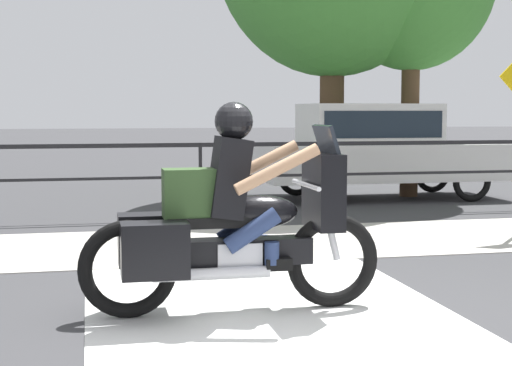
{
  "coord_description": "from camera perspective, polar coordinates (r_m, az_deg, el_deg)",
  "views": [
    {
      "loc": [
        -1.56,
        -5.41,
        1.55
      ],
      "look_at": [
        -0.02,
        1.75,
        0.86
      ],
      "focal_mm": 55.0,
      "sensor_mm": 36.0,
      "label": 1
    }
  ],
  "objects": [
    {
      "name": "crosswalk_band",
      "position": [
        5.59,
        2.18,
        -10.65
      ],
      "size": [
        2.76,
        6.0,
        0.01
      ],
      "primitive_type": "cube",
      "color": "silver",
      "rests_on": "ground"
    },
    {
      "name": "motorcycle",
      "position": [
        5.94,
        -1.94,
        -2.88
      ],
      "size": [
        2.32,
        0.76,
        1.6
      ],
      "rotation": [
        0.0,
        0.0,
        -0.0
      ],
      "color": "black",
      "rests_on": "ground"
    },
    {
      "name": "parked_car",
      "position": [
        13.7,
        8.71,
        2.73
      ],
      "size": [
        4.24,
        1.68,
        1.64
      ],
      "rotation": [
        0.0,
        0.0,
        0.01
      ],
      "color": "silver",
      "rests_on": "ground"
    },
    {
      "name": "fence_railing",
      "position": [
        11.13,
        -4.07,
        1.77
      ],
      "size": [
        36.0,
        0.05,
        1.08
      ],
      "color": "black",
      "rests_on": "ground"
    },
    {
      "name": "ground_plane",
      "position": [
        5.84,
        3.88,
        -10.01
      ],
      "size": [
        120.0,
        120.0,
        0.0
      ],
      "primitive_type": "plane",
      "color": "#38383A"
    },
    {
      "name": "sidewalk_band",
      "position": [
        9.08,
        -2.08,
        -4.42
      ],
      "size": [
        44.0,
        2.4,
        0.01
      ],
      "primitive_type": "cube",
      "color": "#B7B2A8",
      "rests_on": "ground"
    }
  ]
}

